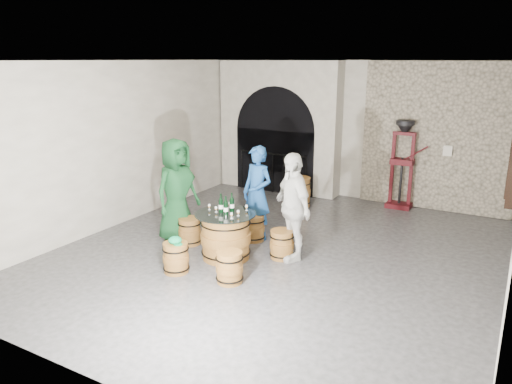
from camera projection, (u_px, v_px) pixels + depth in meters
The scene contains 29 objects.
ground at pixel (278, 253), 8.34m from camera, with size 8.00×8.00×0.00m, color #2C2C2F.
wall_back at pixel (357, 131), 11.28m from camera, with size 8.00×8.00×0.00m, color beige.
wall_front at pixel (89, 238), 4.56m from camera, with size 8.00×8.00×0.00m, color beige.
wall_left at pixel (122, 144), 9.57m from camera, with size 8.00×8.00×0.00m, color beige.
ceiling at pixel (281, 61), 7.49m from camera, with size 8.00×8.00×0.00m, color beige.
stone_facing_panel at pixel (437, 137), 10.37m from camera, with size 3.20×0.12×3.18m, color #AC9F89.
arched_opening at pixel (279, 128), 11.96m from camera, with size 3.10×0.60×3.19m.
barrel_table at pixel (226, 236), 8.04m from camera, with size 1.01×1.01×0.78m.
barrel_stool_left at pixel (190, 231), 8.68m from camera, with size 0.42×0.42×0.49m.
barrel_stool_far at pixel (254, 228), 8.86m from camera, with size 0.42×0.42×0.49m.
barrel_stool_right at pixel (282, 244), 8.07m from camera, with size 0.42×0.42×0.49m.
barrel_stool_near_right at pixel (230, 267), 7.18m from camera, with size 0.42×0.42×0.49m.
barrel_stool_near_left at pixel (176, 258), 7.53m from camera, with size 0.42×0.42×0.49m.
green_cap at pixel (175, 240), 7.45m from camera, with size 0.25×0.21×0.11m.
person_green at pixel (177, 190), 8.71m from camera, with size 0.92×0.60×1.88m, color #113E1D.
person_blue at pixel (257, 193), 8.80m from camera, with size 0.63×0.41×1.73m, color navy.
person_white at pixel (292, 207), 7.89m from camera, with size 1.05×0.44×1.80m, color silver.
wine_bottle_left at pixel (221, 205), 7.94m from camera, with size 0.08×0.08×0.32m.
wine_bottle_center at pixel (226, 208), 7.80m from camera, with size 0.08×0.08×0.32m.
wine_bottle_right at pixel (232, 204), 7.99m from camera, with size 0.08×0.08×0.32m.
tasting_glass_a at pixel (216, 209), 7.98m from camera, with size 0.05×0.05×0.10m, color #AD6821, non-canonical shape.
tasting_glass_b at pixel (238, 213), 7.79m from camera, with size 0.05×0.05×0.10m, color #AD6821, non-canonical shape.
tasting_glass_c at pixel (229, 205), 8.22m from camera, with size 0.05×0.05×0.10m, color #AD6821, non-canonical shape.
tasting_glass_d at pixel (247, 208), 8.07m from camera, with size 0.05×0.05×0.10m, color #AD6821, non-canonical shape.
tasting_glass_e at pixel (232, 216), 7.66m from camera, with size 0.05×0.05×0.10m, color #AD6821, non-canonical shape.
tasting_glass_f at pixel (209, 207), 8.11m from camera, with size 0.05×0.05×0.10m, color #AD6821, non-canonical shape.
side_barrel at pixel (300, 192), 10.89m from camera, with size 0.51×0.51×0.67m.
corking_press at pixel (403, 158), 10.60m from camera, with size 0.80×0.43×1.95m.
control_box at pixel (448, 151), 10.25m from camera, with size 0.18×0.10×0.22m, color silver.
Camera 1 is at (3.48, -6.95, 3.23)m, focal length 34.00 mm.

